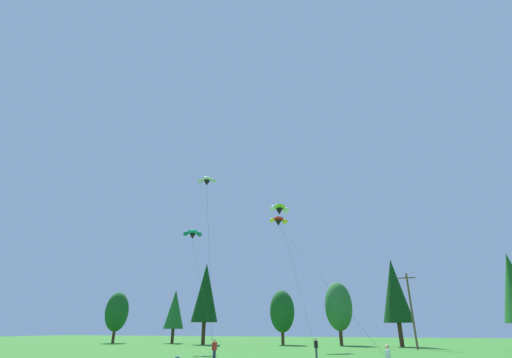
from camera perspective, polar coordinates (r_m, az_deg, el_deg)
The scene contains 13 objects.
treeline_tree_a at distance 77.50m, azimuth -21.06°, elevation -18.92°, with size 4.21×4.21×8.94m.
treeline_tree_b at distance 73.26m, azimuth -12.69°, elevation -19.36°, with size 3.64×3.64×9.28m.
treeline_tree_c at distance 67.00m, azimuth -7.95°, elevation -17.23°, with size 4.54×4.54×13.35m.
treeline_tree_d at distance 65.09m, azimuth 4.13°, elevation -20.05°, with size 4.11×4.11×8.54m.
treeline_tree_e at distance 64.34m, azimuth 12.85°, elevation -18.95°, with size 4.41×4.41×9.66m.
treeline_tree_f at distance 61.87m, azimuth 20.97°, elevation -16.05°, with size 4.37×4.37×12.60m.
utility_pole at distance 54.90m, azimuth 23.27°, elevation -18.15°, with size 2.20×0.26×9.46m.
kite_flyer_near at distance 32.69m, azimuth -6.56°, elevation -24.94°, with size 0.30×0.59×1.69m.
kite_flyer_mid at distance 36.47m, azimuth 9.43°, elevation -24.53°, with size 0.45×0.59×1.69m.
parafoil_kite_high_white at distance 46.08m, azimuth -7.75°, elevation -0.31°, with size 7.09×8.82×19.11m.
parafoil_kite_mid_lime_white at distance 57.19m, azimuth 3.72°, elevation -4.75°, with size 9.33×18.25×19.57m.
parafoil_kite_far_red_yellow at distance 40.76m, azimuth 3.57°, elevation -6.62°, with size 11.24×16.88×12.96m.
parafoil_kite_low_teal at distance 49.65m, azimuth -9.95°, elevation -8.52°, with size 11.07×13.36×13.62m.
Camera 1 is at (8.15, -5.55, 2.46)m, focal length 25.41 mm.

